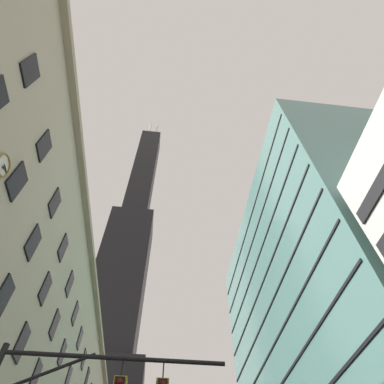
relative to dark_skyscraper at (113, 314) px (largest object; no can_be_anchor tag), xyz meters
The scene contains 2 objects.
dark_skyscraper is the anchor object (origin of this frame).
glass_office_midrise 73.86m from the dark_skyscraper, 57.28° to the right, with size 17.11×38.93×44.23m.
Camera 1 is at (-2.16, -8.56, 1.57)m, focal length 30.00 mm.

